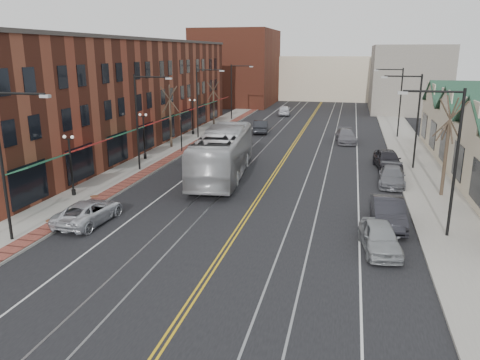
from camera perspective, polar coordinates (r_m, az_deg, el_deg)
The scene contains 32 objects.
ground at distance 23.13m, azimuth -2.89°, elevation -10.06°, with size 160.00×160.00×0.00m, color black.
sidewalk_left at distance 44.96m, azimuth -10.54°, elevation 2.45°, with size 4.00×120.00×0.15m, color gray.
sidewalk_right at distance 41.68m, azimuth 21.30°, elevation 0.62°, with size 4.00×120.00×0.15m, color gray.
building_left at distance 53.42m, azimuth -14.78°, elevation 10.11°, with size 10.00×50.00×11.00m, color brown.
backdrop_left at distance 92.72m, azimuth -0.38°, elevation 13.55°, with size 14.00×18.00×14.00m, color brown.
backdrop_mid at distance 105.35m, azimuth 10.31°, elevation 12.17°, with size 22.00×14.00×9.00m, color beige.
backdrop_right at distance 85.64m, azimuth 19.80°, elevation 11.52°, with size 12.00×16.00×11.00m, color slate.
streetlight_l_0 at distance 26.71m, azimuth -26.49°, elevation 3.18°, with size 3.33×0.25×8.00m.
streetlight_l_1 at distance 40.14m, azimuth -11.92°, elevation 8.03°, with size 3.33×0.25×8.00m.
streetlight_l_2 at distance 54.96m, azimuth -4.80°, elevation 10.19°, with size 3.33×0.25×8.00m.
streetlight_l_3 at distance 70.30m, azimuth -0.70°, elevation 11.36°, with size 3.33×0.25×8.00m.
streetlight_r_0 at distance 26.99m, azimuth 24.07°, elevation 3.57°, with size 3.33×0.25×8.00m.
streetlight_r_1 at distance 42.63m, azimuth 20.32°, elevation 7.82°, with size 3.33×0.25×8.00m.
streetlight_r_2 at distance 58.47m, azimuth 18.57°, elevation 9.77°, with size 3.33×0.25×8.00m.
lamppost_l_1 at distance 34.59m, azimuth -19.88°, elevation 1.54°, with size 0.84×0.28×4.27m.
lamppost_l_2 at distance 44.87m, azimuth -11.61°, elevation 5.14°, with size 0.84×0.28×4.27m.
lamppost_l_3 at distance 57.71m, azimuth -5.79°, elevation 7.59°, with size 0.84×0.28×4.27m.
tree_left_near at distance 50.00m, azimuth -8.50°, elevation 7.83°, with size 1.78×1.37×6.48m.
tree_left_far at distance 65.06m, azimuth -3.25°, elevation 9.47°, with size 1.66×1.28×6.02m.
tree_right_mid at distance 35.22m, azimuth 23.91°, elevation 3.95°, with size 1.90×1.46×6.93m.
manhole_mid at distance 30.32m, azimuth -22.07°, elevation -4.60°, with size 0.60×0.60×0.02m, color #592D19.
manhole_far at distance 34.27m, azimuth -17.33°, elevation -1.91°, with size 0.60×0.60×0.02m, color #592D19.
traffic_signal at distance 47.64m, azimuth -7.20°, elevation 6.09°, with size 0.18×0.15×3.80m.
transit_bus at distance 38.03m, azimuth -2.12°, elevation 3.23°, with size 3.25×13.91×3.87m, color #B2B2B4.
parked_suv at distance 29.40m, azimuth -17.94°, elevation -3.71°, with size 2.30×5.00×1.39m, color silver.
parked_car_a at distance 25.16m, azimuth 16.68°, elevation -6.69°, with size 1.78×4.42×1.50m, color #999C9F.
parked_car_b at distance 28.80m, azimuth 17.61°, elevation -3.81°, with size 1.74×4.98×1.64m, color black.
parked_car_c at distance 37.75m, azimuth 18.03°, elevation 0.43°, with size 1.93×4.76×1.38m, color slate.
parked_car_d at distance 42.84m, azimuth 17.54°, elevation 2.41°, with size 2.00×4.98×1.70m, color #222127.
distant_car_left at distance 59.52m, azimuth 2.55°, elevation 6.53°, with size 1.71×4.89×1.61m, color black.
distant_car_right at distance 54.23m, azimuth 12.77°, elevation 5.24°, with size 2.10×5.16×1.50m, color slate.
distant_car_far at distance 76.83m, azimuth 5.39°, elevation 8.48°, with size 1.91×4.75×1.62m, color silver.
Camera 1 is at (5.92, -20.04, 9.92)m, focal length 35.00 mm.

